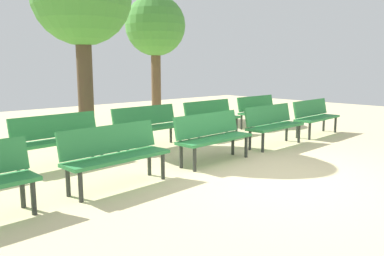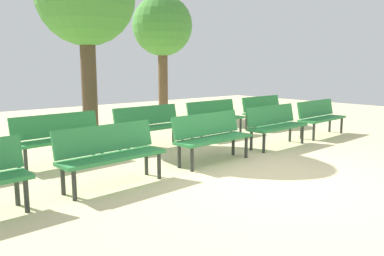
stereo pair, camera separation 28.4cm
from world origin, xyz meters
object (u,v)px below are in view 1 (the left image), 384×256
at_px(bench_r0_c2, 212,134).
at_px(bench_r1_c1, 59,136).
at_px(bench_r1_c4, 259,109).
at_px(tree_0, 155,27).
at_px(bench_r0_c1, 115,152).
at_px(bench_r1_c3, 211,116).
at_px(bench_r1_c2, 148,124).
at_px(bench_r0_c4, 315,115).
at_px(bench_r0_c3, 273,123).

distance_m(bench_r0_c2, bench_r1_c1, 2.70).
height_order(bench_r1_c4, tree_0, tree_0).
bearing_deg(bench_r0_c1, bench_r1_c3, 22.37).
bearing_deg(bench_r0_c1, bench_r1_c1, 88.28).
bearing_deg(bench_r1_c1, bench_r1_c2, -0.80).
xyz_separation_m(bench_r0_c2, bench_r1_c4, (3.89, 1.92, 0.00)).
distance_m(bench_r0_c4, bench_r1_c1, 6.17).
bearing_deg(bench_r0_c4, bench_r0_c3, 179.62).
bearing_deg(bench_r1_c4, bench_r0_c4, -91.97).
height_order(bench_r0_c4, bench_r1_c3, same).
relative_size(bench_r1_c2, bench_r1_c3, 0.99).
bearing_deg(bench_r0_c4, bench_r1_c2, 155.32).
relative_size(bench_r0_c1, tree_0, 0.40).
xyz_separation_m(bench_r1_c1, tree_0, (5.22, 4.00, 2.48)).
bearing_deg(bench_r0_c1, bench_r0_c4, -0.97).
distance_m(bench_r0_c2, bench_r1_c3, 2.59).
height_order(bench_r0_c1, bench_r1_c4, same).
bearing_deg(tree_0, bench_r0_c3, -101.41).
bearing_deg(bench_r0_c2, bench_r1_c2, 90.85).
height_order(bench_r0_c1, bench_r0_c3, same).
bearing_deg(tree_0, bench_r0_c4, -82.03).
bearing_deg(bench_r0_c3, bench_r0_c2, -178.88).
bearing_deg(bench_r1_c4, bench_r0_c2, -155.48).
distance_m(bench_r1_c1, bench_r1_c2, 2.00).
height_order(bench_r0_c2, bench_r1_c3, same).
bearing_deg(bench_r0_c2, bench_r0_c1, 179.04).
relative_size(bench_r0_c4, bench_r1_c3, 1.00).
bearing_deg(bench_r1_c2, bench_r0_c3, -40.05).
distance_m(bench_r0_c2, bench_r1_c2, 1.78).
relative_size(bench_r0_c1, bench_r1_c1, 1.00).
height_order(bench_r0_c3, bench_r1_c1, same).
height_order(bench_r0_c3, bench_r0_c4, same).
height_order(bench_r0_c2, bench_r1_c1, same).
distance_m(bench_r0_c4, tree_0, 6.07).
bearing_deg(bench_r1_c3, bench_r0_c4, -41.31).
distance_m(bench_r0_c3, bench_r1_c3, 1.72).
xyz_separation_m(bench_r1_c1, bench_r1_c4, (5.99, 0.24, 0.00)).
height_order(bench_r1_c2, tree_0, tree_0).
relative_size(bench_r1_c1, bench_r1_c3, 1.00).
bearing_deg(bench_r0_c1, bench_r0_c2, -1.72).
relative_size(bench_r0_c2, bench_r1_c1, 1.00).
bearing_deg(bench_r0_c4, bench_r1_c3, 138.36).
relative_size(bench_r0_c3, bench_r1_c4, 1.00).
bearing_deg(bench_r0_c3, bench_r1_c1, 156.99).
relative_size(bench_r1_c4, tree_0, 0.40).
bearing_deg(bench_r1_c2, tree_0, 49.02).
bearing_deg(bench_r0_c4, bench_r1_c1, 163.01).
bearing_deg(bench_r1_c3, tree_0, 69.12).
relative_size(bench_r0_c2, bench_r1_c2, 1.01).
xyz_separation_m(bench_r0_c3, tree_0, (1.13, 5.58, 2.48)).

